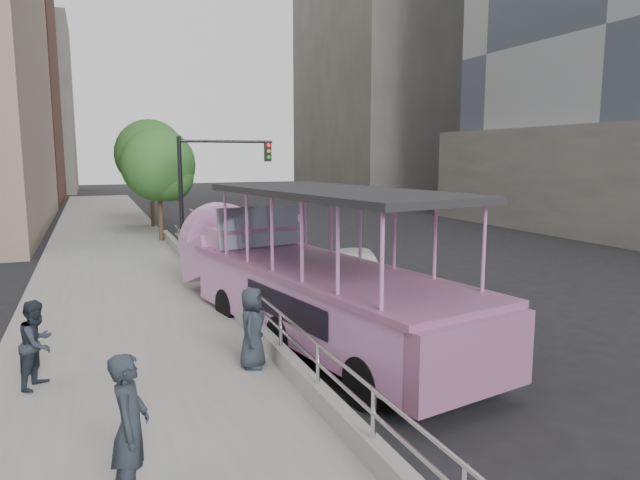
{
  "coord_description": "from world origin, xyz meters",
  "views": [
    {
      "loc": [
        -6.44,
        -12.36,
        4.41
      ],
      "look_at": [
        -0.55,
        2.33,
        2.05
      ],
      "focal_mm": 32.0,
      "sensor_mm": 36.0,
      "label": 1
    }
  ],
  "objects_px": {
    "parking_sign": "(220,247)",
    "street_tree_near": "(161,168)",
    "pedestrian_far": "(252,328)",
    "street_tree_far": "(152,157)",
    "pedestrian_near": "(130,428)",
    "duck_boat": "(300,280)",
    "pedestrian_mid": "(37,344)",
    "traffic_signal": "(208,176)",
    "car": "(357,270)"
  },
  "relations": [
    {
      "from": "pedestrian_mid",
      "to": "traffic_signal",
      "type": "bearing_deg",
      "value": 4.21
    },
    {
      "from": "pedestrian_near",
      "to": "street_tree_far",
      "type": "xyz_separation_m",
      "value": [
        3.06,
        27.59,
        3.08
      ]
    },
    {
      "from": "duck_boat",
      "to": "street_tree_far",
      "type": "distance_m",
      "value": 21.63
    },
    {
      "from": "pedestrian_mid",
      "to": "street_tree_far",
      "type": "distance_m",
      "value": 23.99
    },
    {
      "from": "street_tree_near",
      "to": "car",
      "type": "bearing_deg",
      "value": -67.81
    },
    {
      "from": "street_tree_near",
      "to": "parking_sign",
      "type": "bearing_deg",
      "value": -88.51
    },
    {
      "from": "street_tree_near",
      "to": "duck_boat",
      "type": "bearing_deg",
      "value": -84.41
    },
    {
      "from": "pedestrian_far",
      "to": "street_tree_near",
      "type": "xyz_separation_m",
      "value": [
        0.38,
        17.88,
        2.72
      ]
    },
    {
      "from": "car",
      "to": "traffic_signal",
      "type": "bearing_deg",
      "value": 128.92
    },
    {
      "from": "duck_boat",
      "to": "pedestrian_near",
      "type": "relative_size",
      "value": 6.17
    },
    {
      "from": "pedestrian_far",
      "to": "street_tree_far",
      "type": "height_order",
      "value": "street_tree_far"
    },
    {
      "from": "traffic_signal",
      "to": "duck_boat",
      "type": "bearing_deg",
      "value": -90.44
    },
    {
      "from": "parking_sign",
      "to": "street_tree_near",
      "type": "distance_m",
      "value": 11.88
    },
    {
      "from": "car",
      "to": "street_tree_far",
      "type": "height_order",
      "value": "street_tree_far"
    },
    {
      "from": "pedestrian_mid",
      "to": "parking_sign",
      "type": "distance_m",
      "value": 7.26
    },
    {
      "from": "duck_boat",
      "to": "pedestrian_far",
      "type": "distance_m",
      "value": 3.13
    },
    {
      "from": "car",
      "to": "pedestrian_mid",
      "type": "distance_m",
      "value": 10.59
    },
    {
      "from": "car",
      "to": "traffic_signal",
      "type": "xyz_separation_m",
      "value": [
        -3.2,
        8.34,
        2.8
      ]
    },
    {
      "from": "traffic_signal",
      "to": "street_tree_near",
      "type": "xyz_separation_m",
      "value": [
        -1.6,
        3.43,
        0.32
      ]
    },
    {
      "from": "parking_sign",
      "to": "pedestrian_near",
      "type": "bearing_deg",
      "value": -107.74
    },
    {
      "from": "pedestrian_mid",
      "to": "parking_sign",
      "type": "relative_size",
      "value": 0.59
    },
    {
      "from": "parking_sign",
      "to": "street_tree_near",
      "type": "bearing_deg",
      "value": 91.49
    },
    {
      "from": "traffic_signal",
      "to": "car",
      "type": "bearing_deg",
      "value": -68.99
    },
    {
      "from": "pedestrian_near",
      "to": "street_tree_near",
      "type": "distance_m",
      "value": 21.94
    },
    {
      "from": "car",
      "to": "pedestrian_near",
      "type": "bearing_deg",
      "value": -110.07
    },
    {
      "from": "street_tree_near",
      "to": "street_tree_far",
      "type": "relative_size",
      "value": 0.89
    },
    {
      "from": "pedestrian_mid",
      "to": "street_tree_near",
      "type": "distance_m",
      "value": 18.07
    },
    {
      "from": "pedestrian_far",
      "to": "traffic_signal",
      "type": "xyz_separation_m",
      "value": [
        1.98,
        14.45,
        2.4
      ]
    },
    {
      "from": "duck_boat",
      "to": "car",
      "type": "distance_m",
      "value": 4.94
    },
    {
      "from": "street_tree_near",
      "to": "street_tree_far",
      "type": "bearing_deg",
      "value": 88.09
    },
    {
      "from": "pedestrian_near",
      "to": "street_tree_far",
      "type": "height_order",
      "value": "street_tree_far"
    },
    {
      "from": "car",
      "to": "pedestrian_near",
      "type": "height_order",
      "value": "pedestrian_near"
    },
    {
      "from": "pedestrian_near",
      "to": "pedestrian_far",
      "type": "xyz_separation_m",
      "value": [
        2.48,
        3.71,
        -0.13
      ]
    },
    {
      "from": "pedestrian_near",
      "to": "parking_sign",
      "type": "height_order",
      "value": "parking_sign"
    },
    {
      "from": "pedestrian_mid",
      "to": "pedestrian_near",
      "type": "bearing_deg",
      "value": -135.94
    },
    {
      "from": "traffic_signal",
      "to": "pedestrian_mid",
      "type": "bearing_deg",
      "value": -112.53
    },
    {
      "from": "pedestrian_far",
      "to": "parking_sign",
      "type": "height_order",
      "value": "parking_sign"
    },
    {
      "from": "pedestrian_mid",
      "to": "traffic_signal",
      "type": "relative_size",
      "value": 0.3
    },
    {
      "from": "street_tree_far",
      "to": "street_tree_near",
      "type": "bearing_deg",
      "value": -91.91
    },
    {
      "from": "duck_boat",
      "to": "pedestrian_far",
      "type": "xyz_separation_m",
      "value": [
        -1.89,
        -2.49,
        -0.27
      ]
    },
    {
      "from": "pedestrian_far",
      "to": "traffic_signal",
      "type": "height_order",
      "value": "traffic_signal"
    },
    {
      "from": "duck_boat",
      "to": "traffic_signal",
      "type": "xyz_separation_m",
      "value": [
        0.09,
        11.96,
        2.13
      ]
    },
    {
      "from": "traffic_signal",
      "to": "street_tree_near",
      "type": "bearing_deg",
      "value": 114.98
    },
    {
      "from": "car",
      "to": "parking_sign",
      "type": "height_order",
      "value": "parking_sign"
    },
    {
      "from": "duck_boat",
      "to": "traffic_signal",
      "type": "bearing_deg",
      "value": 89.56
    },
    {
      "from": "traffic_signal",
      "to": "parking_sign",
      "type": "bearing_deg",
      "value": -98.9
    },
    {
      "from": "pedestrian_mid",
      "to": "street_tree_far",
      "type": "height_order",
      "value": "street_tree_far"
    },
    {
      "from": "duck_boat",
      "to": "pedestrian_near",
      "type": "height_order",
      "value": "duck_boat"
    },
    {
      "from": "duck_boat",
      "to": "pedestrian_mid",
      "type": "relative_size",
      "value": 7.18
    },
    {
      "from": "parking_sign",
      "to": "street_tree_far",
      "type": "bearing_deg",
      "value": 90.34
    }
  ]
}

